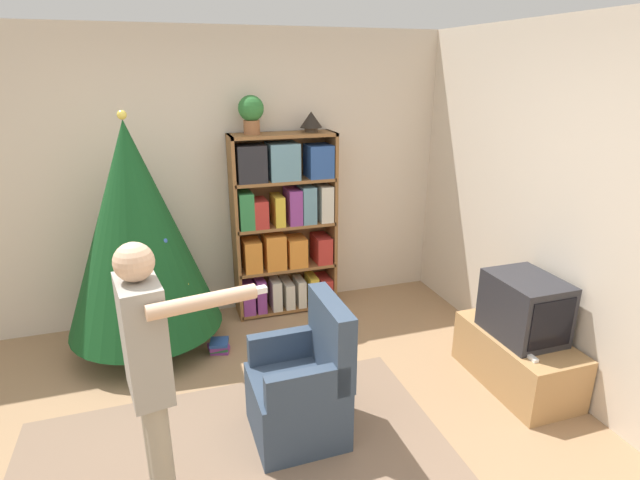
{
  "coord_description": "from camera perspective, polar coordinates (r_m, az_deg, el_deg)",
  "views": [
    {
      "loc": [
        -0.48,
        -2.33,
        2.26
      ],
      "look_at": [
        0.61,
        0.98,
        1.05
      ],
      "focal_mm": 28.0,
      "sensor_mm": 36.0,
      "label": 1
    }
  ],
  "objects": [
    {
      "name": "book_pile_near_tree",
      "position": [
        4.34,
        -11.47,
        -11.81
      ],
      "size": [
        0.19,
        0.18,
        0.11
      ],
      "color": "#843889",
      "rests_on": "ground_plane"
    },
    {
      "name": "wall_back",
      "position": [
        4.69,
        -12.04,
        6.9
      ],
      "size": [
        8.0,
        0.1,
        2.6
      ],
      "color": "beige",
      "rests_on": "ground_plane"
    },
    {
      "name": "potted_plant",
      "position": [
        4.43,
        -7.88,
        14.31
      ],
      "size": [
        0.22,
        0.22,
        0.33
      ],
      "color": "#935B38",
      "rests_on": "bookshelf"
    },
    {
      "name": "area_rug",
      "position": [
        3.29,
        -9.27,
        -24.45
      ],
      "size": [
        2.62,
        1.7,
        0.01
      ],
      "color": "#7F6651",
      "rests_on": "ground_plane"
    },
    {
      "name": "armchair",
      "position": [
        3.31,
        -1.98,
        -16.73
      ],
      "size": [
        0.58,
        0.57,
        0.92
      ],
      "rotation": [
        0.0,
        0.0,
        -1.56
      ],
      "color": "#334256",
      "rests_on": "ground_plane"
    },
    {
      "name": "ground_plane",
      "position": [
        3.28,
        -5.26,
        -24.5
      ],
      "size": [
        14.0,
        14.0,
        0.0
      ],
      "primitive_type": "plane",
      "color": "#9E7A56"
    },
    {
      "name": "television",
      "position": [
        3.89,
        22.36,
        -7.12
      ],
      "size": [
        0.42,
        0.54,
        0.45
      ],
      "color": "#28282D",
      "rests_on": "tv_stand"
    },
    {
      "name": "game_remote",
      "position": [
        3.72,
        22.93,
        -12.2
      ],
      "size": [
        0.04,
        0.12,
        0.02
      ],
      "color": "white",
      "rests_on": "tv_stand"
    },
    {
      "name": "bookshelf",
      "position": [
        4.67,
        -4.1,
        1.77
      ],
      "size": [
        0.96,
        0.31,
        1.71
      ],
      "color": "brown",
      "rests_on": "ground_plane"
    },
    {
      "name": "wall_right",
      "position": [
        3.7,
        30.02,
        1.49
      ],
      "size": [
        0.1,
        8.0,
        2.6
      ],
      "color": "beige",
      "rests_on": "ground_plane"
    },
    {
      "name": "table_lamp",
      "position": [
        4.57,
        -1.02,
        13.51
      ],
      "size": [
        0.2,
        0.2,
        0.18
      ],
      "color": "#473828",
      "rests_on": "bookshelf"
    },
    {
      "name": "tv_stand",
      "position": [
        4.09,
        21.57,
        -12.52
      ],
      "size": [
        0.49,
        0.94,
        0.41
      ],
      "color": "tan",
      "rests_on": "ground_plane"
    },
    {
      "name": "christmas_tree",
      "position": [
        4.17,
        -20.25,
        1.12
      ],
      "size": [
        1.22,
        1.22,
        1.97
      ],
      "color": "#4C3323",
      "rests_on": "ground_plane"
    },
    {
      "name": "standing_person",
      "position": [
        2.57,
        -18.85,
        -13.71
      ],
      "size": [
        0.68,
        0.46,
        1.54
      ],
      "rotation": [
        0.0,
        0.0,
        -1.41
      ],
      "color": "#9E937F",
      "rests_on": "ground_plane"
    }
  ]
}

